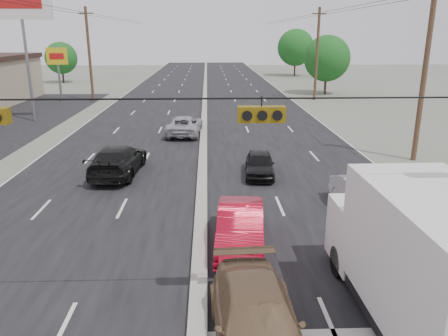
{
  "coord_description": "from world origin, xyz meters",
  "views": [
    {
      "loc": [
        0.32,
        -9.49,
        7.13
      ],
      "look_at": [
        0.92,
        6.59,
        2.2
      ],
      "focal_mm": 35.0,
      "sensor_mm": 36.0,
      "label": 1
    }
  ],
  "objects": [
    {
      "name": "oncoming_far",
      "position": [
        -1.4,
        22.34,
        0.7
      ],
      "size": [
        2.72,
        5.21,
        1.4
      ],
      "primitive_type": "imported",
      "rotation": [
        0.0,
        0.0,
        3.06
      ],
      "color": "#A2A3A9",
      "rests_on": "ground"
    },
    {
      "name": "road_surface",
      "position": [
        0.0,
        30.0,
        0.0
      ],
      "size": [
        20.0,
        160.0,
        0.02
      ],
      "primitive_type": "cube",
      "color": "black",
      "rests_on": "ground"
    },
    {
      "name": "center_median",
      "position": [
        0.0,
        30.0,
        0.1
      ],
      "size": [
        0.5,
        160.0,
        0.2
      ],
      "primitive_type": "cube",
      "color": "gray",
      "rests_on": "ground"
    },
    {
      "name": "utility_pole_right_c",
      "position": [
        12.5,
        40.0,
        5.11
      ],
      "size": [
        1.6,
        0.3,
        10.0
      ],
      "color": "#422D1E",
      "rests_on": "ground"
    },
    {
      "name": "tree_right_mid",
      "position": [
        15.0,
        45.0,
        4.34
      ],
      "size": [
        5.6,
        5.6,
        7.14
      ],
      "color": "#382619",
      "rests_on": "ground"
    },
    {
      "name": "utility_pole_left_c",
      "position": [
        -12.5,
        40.0,
        5.11
      ],
      "size": [
        1.6,
        0.3,
        10.0
      ],
      "color": "#422D1E",
      "rests_on": "ground"
    },
    {
      "name": "box_truck",
      "position": [
        5.44,
        -0.3,
        1.94
      ],
      "size": [
        2.71,
        7.47,
        3.78
      ],
      "rotation": [
        0.0,
        0.0,
        0.01
      ],
      "color": "black",
      "rests_on": "ground"
    },
    {
      "name": "queue_car_a",
      "position": [
        3.0,
        12.32,
        0.63
      ],
      "size": [
        1.81,
        3.8,
        1.26
      ],
      "primitive_type": "imported",
      "rotation": [
        0.0,
        0.0,
        -0.09
      ],
      "color": "black",
      "rests_on": "ground"
    },
    {
      "name": "queue_car_b",
      "position": [
        6.7,
        7.14,
        0.69
      ],
      "size": [
        1.81,
        4.32,
        1.39
      ],
      "primitive_type": "imported",
      "rotation": [
        0.0,
        0.0,
        0.08
      ],
      "color": "#BBBBBD",
      "rests_on": "ground"
    },
    {
      "name": "red_sedan",
      "position": [
        1.4,
        4.32,
        0.74
      ],
      "size": [
        1.95,
        4.6,
        1.48
      ],
      "primitive_type": "imported",
      "rotation": [
        0.0,
        0.0,
        -0.09
      ],
      "color": "maroon",
      "rests_on": "ground"
    },
    {
      "name": "tree_left_far",
      "position": [
        -22.0,
        60.0,
        3.72
      ],
      "size": [
        4.8,
        4.8,
        6.12
      ],
      "color": "#382619",
      "rests_on": "ground"
    },
    {
      "name": "utility_pole_right_b",
      "position": [
        12.5,
        15.0,
        5.11
      ],
      "size": [
        1.6,
        0.3,
        10.0
      ],
      "color": "#422D1E",
      "rests_on": "ground"
    },
    {
      "name": "ground",
      "position": [
        0.0,
        0.0,
        0.0
      ],
      "size": [
        200.0,
        200.0,
        0.0
      ],
      "primitive_type": "plane",
      "color": "#606356",
      "rests_on": "ground"
    },
    {
      "name": "tan_sedan",
      "position": [
        1.4,
        -0.91,
        0.72
      ],
      "size": [
        2.25,
        5.07,
        1.45
      ],
      "primitive_type": "imported",
      "rotation": [
        0.0,
        0.0,
        0.05
      ],
      "color": "brown",
      "rests_on": "ground"
    },
    {
      "name": "traffic_signals",
      "position": [
        1.4,
        0.0,
        5.49
      ],
      "size": [
        25.0,
        0.3,
        0.54
      ],
      "color": "black",
      "rests_on": "ground"
    },
    {
      "name": "queue_car_d",
      "position": [
        9.6,
        6.04,
        0.74
      ],
      "size": [
        2.57,
        5.26,
        1.47
      ],
      "primitive_type": "imported",
      "rotation": [
        0.0,
        0.0,
        -0.1
      ],
      "color": "navy",
      "rests_on": "ground"
    },
    {
      "name": "pole_sign_far",
      "position": [
        -16.0,
        40.0,
        4.41
      ],
      "size": [
        2.2,
        0.25,
        6.0
      ],
      "color": "slate",
      "rests_on": "ground"
    },
    {
      "name": "pole_sign_billboard",
      "position": [
        -14.5,
        28.0,
        8.87
      ],
      "size": [
        5.0,
        0.25,
        11.0
      ],
      "color": "slate",
      "rests_on": "ground"
    },
    {
      "name": "oncoming_near",
      "position": [
        -4.45,
        12.84,
        0.79
      ],
      "size": [
        2.55,
        5.54,
        1.57
      ],
      "primitive_type": "imported",
      "rotation": [
        0.0,
        0.0,
        3.08
      ],
      "color": "black",
      "rests_on": "ground"
    },
    {
      "name": "tree_right_far",
      "position": [
        16.0,
        70.0,
        4.96
      ],
      "size": [
        6.4,
        6.4,
        8.16
      ],
      "color": "#382619",
      "rests_on": "ground"
    }
  ]
}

